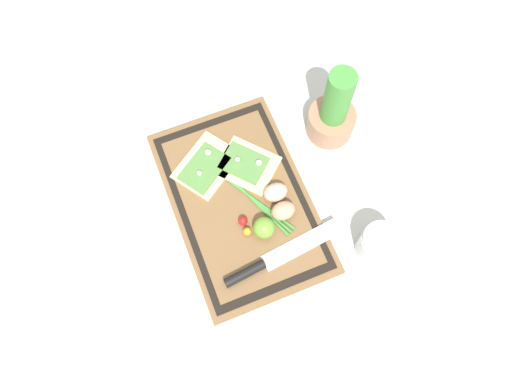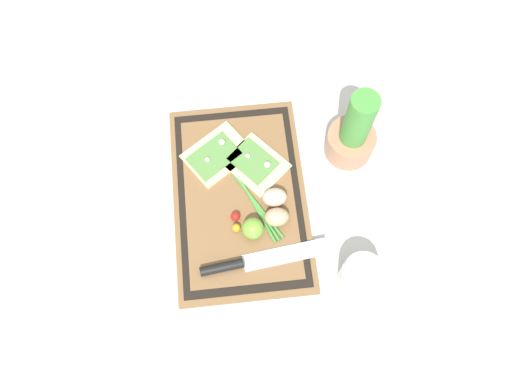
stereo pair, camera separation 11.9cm
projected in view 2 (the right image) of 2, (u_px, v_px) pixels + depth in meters
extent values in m
plane|color=silver|center=(240.00, 199.00, 1.23)|extent=(6.00, 6.00, 0.00)
cube|color=brown|center=(240.00, 198.00, 1.22)|extent=(0.50, 0.32, 0.02)
cube|color=black|center=(240.00, 196.00, 1.21)|extent=(0.47, 0.30, 0.00)
cube|color=brown|center=(240.00, 196.00, 1.21)|extent=(0.43, 0.26, 0.00)
cube|color=beige|center=(218.00, 154.00, 1.24)|extent=(0.18, 0.19, 0.01)
cube|color=#568942|center=(214.00, 156.00, 1.24)|extent=(0.13, 0.14, 0.00)
sphere|color=silver|center=(222.00, 142.00, 1.24)|extent=(0.02, 0.02, 0.02)
sphere|color=silver|center=(208.00, 160.00, 1.23)|extent=(0.01, 0.01, 0.01)
cube|color=beige|center=(256.00, 165.00, 1.23)|extent=(0.18, 0.18, 0.01)
cube|color=#568942|center=(253.00, 161.00, 1.23)|extent=(0.13, 0.13, 0.00)
sphere|color=silver|center=(267.00, 165.00, 1.22)|extent=(0.02, 0.02, 0.02)
sphere|color=silver|center=(248.00, 156.00, 1.23)|extent=(0.01, 0.01, 0.01)
cube|color=silver|center=(286.00, 255.00, 1.15)|extent=(0.06, 0.20, 0.00)
cylinder|color=black|center=(222.00, 267.00, 1.13)|extent=(0.03, 0.10, 0.02)
ellipsoid|color=tan|center=(277.00, 217.00, 1.16)|extent=(0.04, 0.06, 0.04)
ellipsoid|color=beige|center=(275.00, 197.00, 1.18)|extent=(0.04, 0.06, 0.04)
sphere|color=#70A838|center=(253.00, 228.00, 1.15)|extent=(0.05, 0.05, 0.05)
sphere|color=red|center=(235.00, 216.00, 1.18)|extent=(0.02, 0.02, 0.02)
sphere|color=gold|center=(236.00, 228.00, 1.17)|extent=(0.02, 0.02, 0.02)
cylinder|color=#47933D|center=(247.00, 191.00, 1.21)|extent=(0.27, 0.11, 0.01)
cylinder|color=#47933D|center=(247.00, 191.00, 1.21)|extent=(0.27, 0.13, 0.01)
cylinder|color=#47933D|center=(247.00, 191.00, 1.21)|extent=(0.26, 0.15, 0.01)
cylinder|color=#AD7A5B|center=(350.00, 143.00, 1.24)|extent=(0.12, 0.12, 0.07)
cylinder|color=#47933D|center=(357.00, 123.00, 1.15)|extent=(0.07, 0.07, 0.20)
cylinder|color=silver|center=(360.00, 276.00, 1.12)|extent=(0.09, 0.09, 0.08)
cylinder|color=olive|center=(358.00, 278.00, 1.14)|extent=(0.08, 0.08, 0.03)
cylinder|color=silver|center=(364.00, 271.00, 1.08)|extent=(0.09, 0.09, 0.01)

